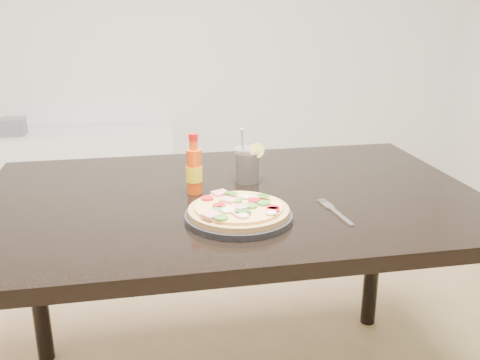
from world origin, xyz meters
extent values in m
cube|color=black|center=(-0.05, 0.09, 0.73)|extent=(1.40, 0.90, 0.04)
cylinder|color=black|center=(-0.69, 0.48, 0.35)|extent=(0.06, 0.06, 0.71)
cylinder|color=black|center=(0.59, 0.48, 0.35)|extent=(0.06, 0.06, 0.71)
cylinder|color=black|center=(-0.07, -0.10, 0.76)|extent=(0.27, 0.27, 0.02)
cylinder|color=tan|center=(-0.07, -0.10, 0.77)|extent=(0.25, 0.25, 0.01)
cylinder|color=#F8B96B|center=(-0.07, -0.10, 0.78)|extent=(0.22, 0.22, 0.01)
cube|color=#D98B87|center=(-0.14, -0.16, 0.79)|extent=(0.05, 0.05, 0.01)
cube|color=#D98B87|center=(-0.10, -0.01, 0.79)|extent=(0.05, 0.05, 0.01)
cube|color=#D98B87|center=(-0.08, -0.07, 0.79)|extent=(0.05, 0.05, 0.01)
cube|color=#D98B87|center=(-0.07, -0.12, 0.79)|extent=(0.05, 0.05, 0.01)
cube|color=#D98B87|center=(-0.07, -0.16, 0.79)|extent=(0.05, 0.04, 0.01)
cylinder|color=red|center=(0.01, -0.15, 0.79)|extent=(0.03, 0.03, 0.01)
cylinder|color=red|center=(-0.11, -0.10, 0.79)|extent=(0.03, 0.03, 0.01)
cylinder|color=red|center=(-0.14, -0.04, 0.79)|extent=(0.03, 0.03, 0.01)
cylinder|color=red|center=(0.01, -0.14, 0.79)|extent=(0.03, 0.03, 0.01)
cylinder|color=red|center=(-0.02, -0.08, 0.79)|extent=(0.03, 0.03, 0.01)
cylinder|color=#49832B|center=(-0.04, -0.12, 0.79)|extent=(0.03, 0.03, 0.01)
cylinder|color=#49832B|center=(0.00, -0.10, 0.79)|extent=(0.03, 0.03, 0.01)
cylinder|color=#49832B|center=(-0.07, -0.07, 0.79)|extent=(0.03, 0.03, 0.01)
cylinder|color=#49832B|center=(-0.12, -0.18, 0.79)|extent=(0.03, 0.03, 0.01)
cylinder|color=#49832B|center=(-0.12, -0.13, 0.79)|extent=(0.03, 0.03, 0.01)
ellipsoid|color=#EEEACE|center=(-0.09, -0.14, 0.79)|extent=(0.03, 0.03, 0.01)
ellipsoid|color=#EEEACE|center=(-0.10, -0.14, 0.79)|extent=(0.03, 0.03, 0.01)
ellipsoid|color=#EEEACE|center=(-0.04, -0.05, 0.79)|extent=(0.03, 0.03, 0.01)
ellipsoid|color=#EEEACE|center=(-0.07, -0.18, 0.79)|extent=(0.03, 0.03, 0.01)
ellipsoid|color=#EEEACE|center=(0.00, -0.17, 0.79)|extent=(0.03, 0.03, 0.01)
ellipsoid|color=#296518|center=(0.01, -0.07, 0.80)|extent=(0.04, 0.04, 0.00)
ellipsoid|color=#296518|center=(-0.07, -0.16, 0.80)|extent=(0.04, 0.03, 0.00)
ellipsoid|color=#296518|center=(-0.07, -0.03, 0.80)|extent=(0.04, 0.04, 0.00)
cylinder|color=#EA4B0D|center=(-0.15, 0.12, 0.81)|extent=(0.05, 0.05, 0.13)
cylinder|color=yellow|center=(-0.15, 0.12, 0.81)|extent=(0.05, 0.05, 0.05)
cylinder|color=#EA4B0D|center=(-0.15, 0.12, 0.89)|extent=(0.02, 0.02, 0.03)
cylinder|color=red|center=(-0.15, 0.12, 0.91)|extent=(0.03, 0.03, 0.02)
cylinder|color=black|center=(0.02, 0.19, 0.79)|extent=(0.07, 0.07, 0.09)
cylinder|color=silver|center=(0.02, 0.19, 0.80)|extent=(0.08, 0.08, 0.10)
cylinder|color=#F2E059|center=(0.04, 0.17, 0.85)|extent=(0.04, 0.01, 0.04)
cylinder|color=#B2B2B7|center=(0.01, 0.20, 0.83)|extent=(0.03, 0.06, 0.17)
cube|color=silver|center=(0.19, -0.14, 0.75)|extent=(0.02, 0.12, 0.00)
cube|color=silver|center=(0.18, -0.06, 0.75)|extent=(0.03, 0.04, 0.00)
cube|color=silver|center=(0.17, -0.03, 0.75)|extent=(0.01, 0.03, 0.00)
cube|color=silver|center=(0.18, -0.03, 0.75)|extent=(0.01, 0.03, 0.00)
cube|color=silver|center=(0.18, -0.03, 0.75)|extent=(0.01, 0.03, 0.00)
cube|color=silver|center=(0.19, -0.02, 0.75)|extent=(0.01, 0.03, 0.00)
cube|color=white|center=(-0.80, 2.07, 0.25)|extent=(1.40, 0.34, 0.50)
cube|color=slate|center=(-1.05, 2.05, 0.51)|extent=(0.14, 0.12, 0.01)
cube|color=slate|center=(-1.05, 2.05, 0.52)|extent=(0.14, 0.12, 0.01)
cube|color=slate|center=(-1.05, 2.05, 0.53)|extent=(0.14, 0.12, 0.01)
cube|color=slate|center=(-1.05, 2.05, 0.54)|extent=(0.14, 0.12, 0.01)
cube|color=slate|center=(-1.05, 2.05, 0.55)|extent=(0.14, 0.12, 0.01)
cube|color=slate|center=(-1.05, 2.05, 0.56)|extent=(0.14, 0.12, 0.01)
cube|color=slate|center=(-1.05, 2.05, 0.57)|extent=(0.14, 0.12, 0.01)
cube|color=slate|center=(-1.05, 2.05, 0.58)|extent=(0.14, 0.12, 0.01)
cube|color=slate|center=(-1.05, 2.05, 0.59)|extent=(0.14, 0.12, 0.01)
cube|color=slate|center=(-1.05, 2.05, 0.60)|extent=(0.14, 0.12, 0.01)
camera|label=1|loc=(-0.29, -1.32, 1.27)|focal=40.00mm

